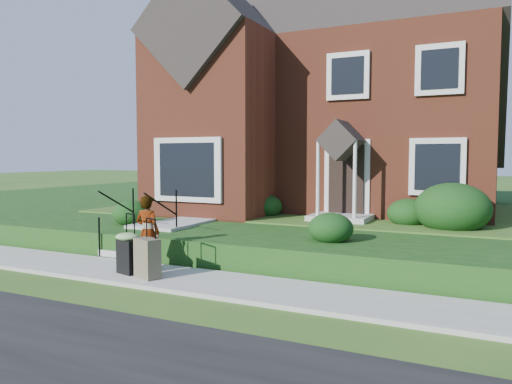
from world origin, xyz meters
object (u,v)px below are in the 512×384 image
Objects in this scene: front_steps at (149,235)px; suitcase_black at (128,250)px; woman at (148,232)px; suitcase_olive at (147,258)px.

front_steps reaches higher than suitcase_black.
suitcase_olive is at bearing 125.97° from woman.
front_steps is 1.71× the size of suitcase_black.
front_steps is 1.34× the size of woman.
woman is at bearing -52.91° from front_steps.
woman is 1.33× the size of suitcase_olive.
suitcase_olive is (0.49, -0.64, -0.37)m from woman.
suitcase_black is at bearing -62.42° from front_steps.
front_steps reaches higher than suitcase_olive.
suitcase_black is (1.06, -2.04, 0.06)m from front_steps.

